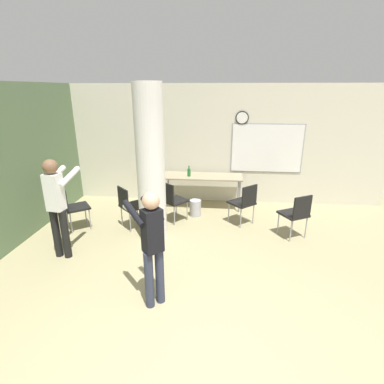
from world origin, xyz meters
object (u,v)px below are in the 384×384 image
(bottle_on_table, at_px, (189,172))
(chair_table_left, at_px, (172,199))
(chair_by_left_wall, at_px, (73,205))
(person_playing_front, at_px, (152,241))
(chair_near_pillar, at_px, (130,204))
(chair_table_right, at_px, (244,201))
(person_watching_back, at_px, (57,201))
(folding_table, at_px, (202,178))
(chair_mid_room, at_px, (296,212))

(bottle_on_table, relative_size, chair_table_left, 0.28)
(chair_by_left_wall, relative_size, person_playing_front, 0.56)
(chair_by_left_wall, height_order, chair_near_pillar, same)
(chair_table_right, xyz_separation_m, person_watching_back, (-3.09, -1.55, 0.47))
(chair_table_right, distance_m, person_watching_back, 3.49)
(chair_near_pillar, distance_m, person_watching_back, 1.50)
(chair_near_pillar, bearing_deg, bottle_on_table, 48.73)
(folding_table, xyz_separation_m, chair_near_pillar, (-1.36, -1.28, -0.21))
(chair_near_pillar, distance_m, person_playing_front, 2.42)
(chair_by_left_wall, distance_m, chair_near_pillar, 1.11)
(chair_table_right, bearing_deg, bottle_on_table, 146.25)
(chair_table_right, relative_size, person_watching_back, 0.52)
(chair_mid_room, relative_size, chair_near_pillar, 1.00)
(chair_mid_room, xyz_separation_m, chair_by_left_wall, (-4.30, -0.05, 0.00))
(chair_table_left, xyz_separation_m, person_watching_back, (-1.61, -1.55, 0.47))
(chair_table_right, xyz_separation_m, chair_by_left_wall, (-3.38, -0.55, 0.00))
(folding_table, distance_m, chair_near_pillar, 1.88)
(person_watching_back, bearing_deg, chair_table_right, 26.72)
(chair_table_left, bearing_deg, chair_table_right, 0.07)
(bottle_on_table, bearing_deg, chair_near_pillar, -131.27)
(bottle_on_table, height_order, chair_table_right, bottle_on_table)
(folding_table, xyz_separation_m, chair_table_left, (-0.57, -0.89, -0.21))
(person_watching_back, bearing_deg, bottle_on_table, 51.76)
(chair_mid_room, distance_m, person_watching_back, 4.17)
(folding_table, bearing_deg, bottle_on_table, -165.91)
(chair_mid_room, relative_size, person_playing_front, 0.56)
(person_watching_back, bearing_deg, chair_near_pillar, 55.19)
(chair_mid_room, relative_size, chair_table_left, 1.00)
(chair_near_pillar, bearing_deg, chair_table_right, 9.69)
(person_playing_front, height_order, person_watching_back, person_watching_back)
(chair_table_left, bearing_deg, folding_table, 57.54)
(bottle_on_table, distance_m, chair_table_left, 0.93)
(chair_mid_room, height_order, chair_by_left_wall, same)
(person_playing_front, distance_m, person_watching_back, 2.04)
(chair_by_left_wall, relative_size, person_watching_back, 0.52)
(chair_by_left_wall, bearing_deg, chair_near_pillar, 8.47)
(person_watching_back, bearing_deg, chair_table_left, 44.04)
(folding_table, distance_m, bottle_on_table, 0.35)
(bottle_on_table, xyz_separation_m, chair_table_left, (-0.26, -0.82, -0.35))
(chair_table_right, bearing_deg, person_playing_front, -117.11)
(folding_table, distance_m, chair_by_left_wall, 2.86)
(chair_table_left, bearing_deg, chair_mid_room, -11.83)
(chair_by_left_wall, height_order, chair_table_left, same)
(bottle_on_table, relative_size, person_playing_front, 0.16)
(bottle_on_table, xyz_separation_m, chair_table_right, (1.22, -0.82, -0.35))
(folding_table, bearing_deg, chair_by_left_wall, -149.60)
(chair_table_right, xyz_separation_m, chair_table_left, (-1.48, -0.00, 0.00))
(chair_mid_room, bearing_deg, chair_by_left_wall, -179.37)
(chair_table_right, distance_m, chair_table_left, 1.48)
(chair_table_left, height_order, person_playing_front, person_playing_front)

